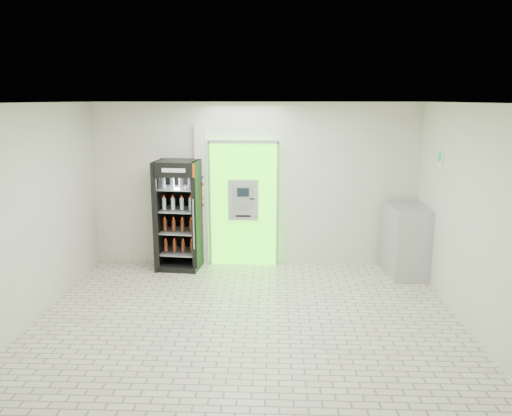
{
  "coord_description": "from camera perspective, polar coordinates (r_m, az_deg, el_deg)",
  "views": [
    {
      "loc": [
        0.38,
        -6.58,
        3.04
      ],
      "look_at": [
        0.08,
        1.2,
        1.34
      ],
      "focal_mm": 35.0,
      "sensor_mm": 36.0,
      "label": 1
    }
  ],
  "objects": [
    {
      "name": "steel_cabinet",
      "position": [
        9.11,
        16.8,
        -3.62
      ],
      "size": [
        0.69,
        0.98,
        1.25
      ],
      "rotation": [
        0.0,
        0.0,
        0.07
      ],
      "color": "#A6A9AE",
      "rests_on": "ground"
    },
    {
      "name": "room_shell",
      "position": [
        6.7,
        -1.05,
        1.98
      ],
      "size": [
        6.0,
        6.0,
        6.0
      ],
      "color": "silver",
      "rests_on": "ground"
    },
    {
      "name": "beverage_cooler",
      "position": [
        9.16,
        -8.78,
        -1.02
      ],
      "size": [
        0.81,
        0.75,
        1.98
      ],
      "rotation": [
        0.0,
        0.0,
        -0.11
      ],
      "color": "black",
      "rests_on": "ground"
    },
    {
      "name": "pillar",
      "position": [
        9.29,
        -6.22,
        1.44
      ],
      "size": [
        0.22,
        0.11,
        2.6
      ],
      "color": "silver",
      "rests_on": "ground"
    },
    {
      "name": "exit_sign",
      "position": [
        8.44,
        20.31,
        5.29
      ],
      "size": [
        0.02,
        0.22,
        0.26
      ],
      "color": "white",
      "rests_on": "room_shell"
    },
    {
      "name": "ground",
      "position": [
        7.26,
        -0.99,
        -12.48
      ],
      "size": [
        6.0,
        6.0,
        0.0
      ],
      "primitive_type": "plane",
      "color": "beige",
      "rests_on": "ground"
    },
    {
      "name": "atm_assembly",
      "position": [
        9.2,
        -1.42,
        0.58
      ],
      "size": [
        1.3,
        0.24,
        2.33
      ],
      "color": "#40FF13",
      "rests_on": "ground"
    }
  ]
}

